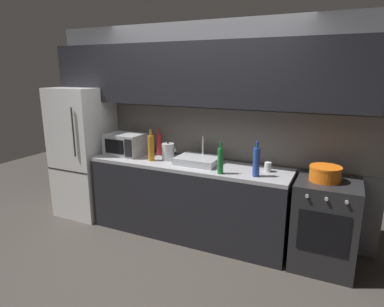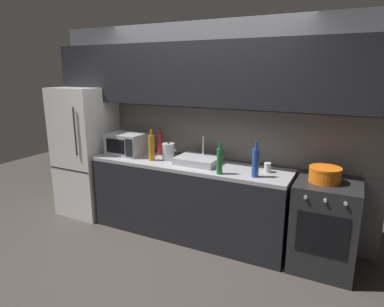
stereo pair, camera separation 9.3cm
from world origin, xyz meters
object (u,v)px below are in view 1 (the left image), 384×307
object	(u,v)px
kettle	(168,152)
wine_bottle_green	(221,161)
refrigerator	(84,152)
microwave	(125,144)
wine_bottle_amber	(151,148)
wine_bottle_blue	(256,162)
mug_clear	(268,167)
wine_bottle_red	(159,144)
oven_range	(325,224)
cooking_pot	(325,174)

from	to	relation	value
kettle	wine_bottle_green	xyz separation A→B (m)	(0.76, -0.25, 0.04)
refrigerator	wine_bottle_green	world-z (taller)	refrigerator
microwave	wine_bottle_amber	world-z (taller)	wine_bottle_amber
wine_bottle_blue	mug_clear	world-z (taller)	wine_bottle_blue
wine_bottle_green	mug_clear	xyz separation A→B (m)	(0.43, 0.28, -0.09)
refrigerator	mug_clear	xyz separation A→B (m)	(2.48, 0.06, 0.09)
kettle	wine_bottle_red	xyz separation A→B (m)	(-0.22, 0.16, 0.04)
oven_range	microwave	size ratio (longest dim) A/B	1.96
wine_bottle_red	wine_bottle_amber	size ratio (longest dim) A/B	0.93
refrigerator	wine_bottle_red	bearing A→B (deg)	10.09
cooking_pot	refrigerator	bearing A→B (deg)	-180.00
wine_bottle_green	mug_clear	world-z (taller)	wine_bottle_green
microwave	mug_clear	bearing A→B (deg)	1.38
wine_bottle_green	mug_clear	size ratio (longest dim) A/B	3.33
wine_bottle_blue	kettle	bearing A→B (deg)	171.01
wine_bottle_red	wine_bottle_amber	xyz separation A→B (m)	(0.06, -0.28, 0.01)
oven_range	cooking_pot	size ratio (longest dim) A/B	2.99
microwave	mug_clear	size ratio (longest dim) A/B	4.53
wine_bottle_amber	kettle	bearing A→B (deg)	34.53
wine_bottle_green	mug_clear	distance (m)	0.52
refrigerator	microwave	size ratio (longest dim) A/B	3.76
wine_bottle_red	mug_clear	bearing A→B (deg)	-5.24
microwave	wine_bottle_green	distance (m)	1.39
oven_range	wine_bottle_red	bearing A→B (deg)	174.56
wine_bottle_blue	mug_clear	distance (m)	0.25
wine_bottle_blue	cooking_pot	bearing A→B (deg)	13.16
wine_bottle_red	cooking_pot	size ratio (longest dim) A/B	1.14
microwave	wine_bottle_red	world-z (taller)	wine_bottle_red
wine_bottle_amber	microwave	bearing A→B (deg)	166.79
wine_bottle_blue	cooking_pot	world-z (taller)	wine_bottle_blue
wine_bottle_blue	refrigerator	bearing A→B (deg)	176.43
oven_range	microwave	xyz separation A→B (m)	(-2.41, 0.02, 0.58)
mug_clear	wine_bottle_blue	bearing A→B (deg)	-109.11
oven_range	wine_bottle_green	distance (m)	1.22
kettle	wine_bottle_amber	distance (m)	0.21
wine_bottle_blue	wine_bottle_green	bearing A→B (deg)	-169.08
kettle	wine_bottle_red	world-z (taller)	wine_bottle_red
oven_range	wine_bottle_amber	size ratio (longest dim) A/B	2.43
wine_bottle_blue	microwave	bearing A→B (deg)	174.43
wine_bottle_red	cooking_pot	world-z (taller)	wine_bottle_red
cooking_pot	wine_bottle_green	bearing A→B (deg)	-167.63
microwave	cooking_pot	distance (m)	2.37
refrigerator	cooking_pot	world-z (taller)	refrigerator
kettle	cooking_pot	world-z (taller)	kettle
wine_bottle_amber	cooking_pot	xyz separation A→B (m)	(1.92, 0.09, -0.08)
oven_range	mug_clear	bearing A→B (deg)	174.11
wine_bottle_amber	wine_bottle_green	size ratio (longest dim) A/B	1.10
oven_range	mug_clear	distance (m)	0.79
refrigerator	microwave	xyz separation A→B (m)	(0.68, 0.02, 0.17)
kettle	microwave	bearing A→B (deg)	-179.27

